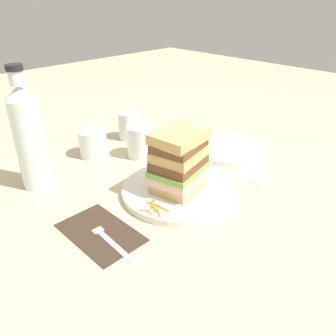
# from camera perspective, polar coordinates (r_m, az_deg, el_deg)

# --- Properties ---
(ground_plane) EXTENTS (3.00, 3.00, 0.00)m
(ground_plane) POSITION_cam_1_polar(r_m,az_deg,el_deg) (0.78, 1.29, -4.02)
(ground_plane) COLOR #C6B289
(main_plate) EXTENTS (0.26, 0.26, 0.02)m
(main_plate) POSITION_cam_1_polar(r_m,az_deg,el_deg) (0.77, 1.58, -3.88)
(main_plate) COLOR white
(main_plate) RESTS_ON ground_plane
(sandwich) EXTENTS (0.14, 0.12, 0.14)m
(sandwich) POSITION_cam_1_polar(r_m,az_deg,el_deg) (0.73, 1.66, 1.05)
(sandwich) COLOR tan
(sandwich) RESTS_ON main_plate
(carrot_shred_0) EXTENTS (0.01, 0.03, 0.00)m
(carrot_shred_0) POSITION_cam_1_polar(r_m,az_deg,el_deg) (0.69, -0.58, -6.90)
(carrot_shred_0) COLOR orange
(carrot_shred_0) RESTS_ON main_plate
(carrot_shred_1) EXTENTS (0.02, 0.03, 0.00)m
(carrot_shred_1) POSITION_cam_1_polar(r_m,az_deg,el_deg) (0.68, -1.55, -7.57)
(carrot_shred_1) COLOR orange
(carrot_shred_1) RESTS_ON main_plate
(carrot_shred_2) EXTENTS (0.00, 0.02, 0.00)m
(carrot_shred_2) POSITION_cam_1_polar(r_m,az_deg,el_deg) (0.69, -3.05, -7.49)
(carrot_shred_2) COLOR orange
(carrot_shred_2) RESTS_ON main_plate
(carrot_shred_3) EXTENTS (0.02, 0.01, 0.00)m
(carrot_shred_3) POSITION_cam_1_polar(r_m,az_deg,el_deg) (0.72, -2.90, -5.76)
(carrot_shred_3) COLOR orange
(carrot_shred_3) RESTS_ON main_plate
(carrot_shred_4) EXTENTS (0.01, 0.03, 0.00)m
(carrot_shred_4) POSITION_cam_1_polar(r_m,az_deg,el_deg) (0.71, -2.25, -6.16)
(carrot_shred_4) COLOR orange
(carrot_shred_4) RESTS_ON main_plate
(carrot_shred_5) EXTENTS (0.01, 0.03, 0.00)m
(carrot_shred_5) POSITION_cam_1_polar(r_m,az_deg,el_deg) (0.70, -2.32, -6.75)
(carrot_shred_5) COLOR orange
(carrot_shred_5) RESTS_ON main_plate
(carrot_shred_6) EXTENTS (0.02, 0.01, 0.00)m
(carrot_shred_6) POSITION_cam_1_polar(r_m,az_deg,el_deg) (0.70, -1.92, -6.71)
(carrot_shred_6) COLOR orange
(carrot_shred_6) RESTS_ON main_plate
(carrot_shred_7) EXTENTS (0.02, 0.02, 0.00)m
(carrot_shred_7) POSITION_cam_1_polar(r_m,az_deg,el_deg) (0.69, -3.94, -7.09)
(carrot_shred_7) COLOR orange
(carrot_shred_7) RESTS_ON main_plate
(carrot_shred_8) EXTENTS (0.03, 0.02, 0.00)m
(carrot_shred_8) POSITION_cam_1_polar(r_m,az_deg,el_deg) (0.71, -2.66, -6.02)
(carrot_shred_8) COLOR orange
(carrot_shred_8) RESTS_ON main_plate
(carrot_shred_9) EXTENTS (0.02, 0.03, 0.00)m
(carrot_shred_9) POSITION_cam_1_polar(r_m,az_deg,el_deg) (0.82, 3.88, -1.16)
(carrot_shred_9) COLOR orange
(carrot_shred_9) RESTS_ON main_plate
(carrot_shred_10) EXTENTS (0.03, 0.01, 0.00)m
(carrot_shred_10) POSITION_cam_1_polar(r_m,az_deg,el_deg) (0.84, 5.79, -0.21)
(carrot_shred_10) COLOR orange
(carrot_shred_10) RESTS_ON main_plate
(carrot_shred_11) EXTENTS (0.02, 0.03, 0.00)m
(carrot_shred_11) POSITION_cam_1_polar(r_m,az_deg,el_deg) (0.82, 4.58, -0.89)
(carrot_shred_11) COLOR orange
(carrot_shred_11) RESTS_ON main_plate
(carrot_shred_12) EXTENTS (0.03, 0.01, 0.00)m
(carrot_shred_12) POSITION_cam_1_polar(r_m,az_deg,el_deg) (0.83, 3.60, -0.52)
(carrot_shred_12) COLOR orange
(carrot_shred_12) RESTS_ON main_plate
(carrot_shred_13) EXTENTS (0.01, 0.02, 0.00)m
(carrot_shred_13) POSITION_cam_1_polar(r_m,az_deg,el_deg) (0.85, 4.01, 0.09)
(carrot_shred_13) COLOR orange
(carrot_shred_13) RESTS_ON main_plate
(carrot_shred_14) EXTENTS (0.03, 0.02, 0.00)m
(carrot_shred_14) POSITION_cam_1_polar(r_m,az_deg,el_deg) (0.83, 5.66, -0.59)
(carrot_shred_14) COLOR orange
(carrot_shred_14) RESTS_ON main_plate
(carrot_shred_15) EXTENTS (0.01, 0.02, 0.00)m
(carrot_shred_15) POSITION_cam_1_polar(r_m,az_deg,el_deg) (0.83, 3.90, -0.83)
(carrot_shred_15) COLOR orange
(carrot_shred_15) RESTS_ON main_plate
(carrot_shred_16) EXTENTS (0.02, 0.01, 0.00)m
(carrot_shred_16) POSITION_cam_1_polar(r_m,az_deg,el_deg) (0.83, 5.40, -0.61)
(carrot_shred_16) COLOR orange
(carrot_shred_16) RESTS_ON main_plate
(napkin_dark) EXTENTS (0.10, 0.17, 0.00)m
(napkin_dark) POSITION_cam_1_polar(r_m,az_deg,el_deg) (0.67, -11.33, -10.53)
(napkin_dark) COLOR #38281E
(napkin_dark) RESTS_ON ground_plane
(fork) EXTENTS (0.03, 0.17, 0.00)m
(fork) POSITION_cam_1_polar(r_m,az_deg,el_deg) (0.65, -10.32, -11.27)
(fork) COLOR silver
(fork) RESTS_ON napkin_dark
(knife) EXTENTS (0.02, 0.20, 0.00)m
(knife) POSITION_cam_1_polar(r_m,az_deg,el_deg) (0.89, 8.36, 0.08)
(knife) COLOR silver
(knife) RESTS_ON ground_plane
(juice_glass) EXTENTS (0.07, 0.07, 0.09)m
(juice_glass) POSITION_cam_1_polar(r_m,az_deg,el_deg) (0.93, -4.74, 4.30)
(juice_glass) COLOR white
(juice_glass) RESTS_ON ground_plane
(water_bottle) EXTENTS (0.06, 0.06, 0.28)m
(water_bottle) POSITION_cam_1_polar(r_m,az_deg,el_deg) (0.81, -22.41, 4.96)
(water_bottle) COLOR silver
(water_bottle) RESTS_ON ground_plane
(empty_tumbler_0) EXTENTS (0.06, 0.06, 0.08)m
(empty_tumbler_0) POSITION_cam_1_polar(r_m,az_deg,el_deg) (1.05, -6.64, 7.10)
(empty_tumbler_0) COLOR silver
(empty_tumbler_0) RESTS_ON ground_plane
(empty_tumbler_1) EXTENTS (0.08, 0.08, 0.07)m
(empty_tumbler_1) POSITION_cam_1_polar(r_m,az_deg,el_deg) (0.96, -12.52, 4.14)
(empty_tumbler_1) COLOR silver
(empty_tumbler_1) RESTS_ON ground_plane
(side_plate) EXTENTS (0.21, 0.21, 0.01)m
(side_plate) POSITION_cam_1_polar(r_m,az_deg,el_deg) (0.99, 9.84, 3.28)
(side_plate) COLOR white
(side_plate) RESTS_ON ground_plane
(napkin_pink) EXTENTS (0.08, 0.09, 0.00)m
(napkin_pink) POSITION_cam_1_polar(r_m,az_deg,el_deg) (0.88, 14.35, -1.03)
(napkin_pink) COLOR pink
(napkin_pink) RESTS_ON ground_plane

